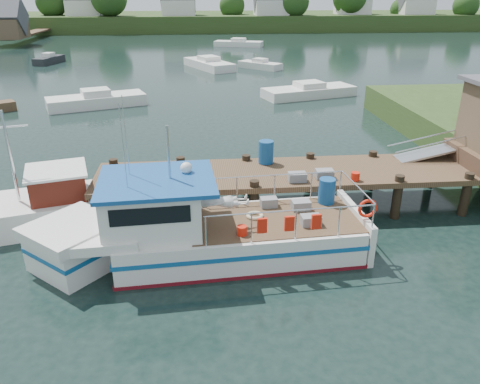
{
  "coord_description": "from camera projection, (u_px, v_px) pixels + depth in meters",
  "views": [
    {
      "loc": [
        -2.31,
        -15.52,
        7.45
      ],
      "look_at": [
        -1.0,
        -1.5,
        1.3
      ],
      "focal_mm": 35.0,
      "sensor_mm": 36.0,
      "label": 1
    }
  ],
  "objects": [
    {
      "name": "ground_plane",
      "position": [
        263.0,
        207.0,
        17.34
      ],
      "size": [
        160.0,
        160.0,
        0.0
      ],
      "primitive_type": "plane",
      "color": "black"
    },
    {
      "name": "far_shore",
      "position": [
        206.0,
        18.0,
        91.67
      ],
      "size": [
        140.0,
        42.55,
        9.22
      ],
      "color": "#2D431B",
      "rests_on": "ground"
    },
    {
      "name": "dock",
      "position": [
        441.0,
        144.0,
        17.01
      ],
      "size": [
        16.6,
        3.0,
        4.78
      ],
      "color": "#4D3724",
      "rests_on": "ground"
    },
    {
      "name": "lobster_boat",
      "position": [
        197.0,
        231.0,
        13.78
      ],
      "size": [
        10.29,
        3.51,
        4.88
      ],
      "rotation": [
        0.0,
        0.0,
        0.06
      ],
      "color": "silver",
      "rests_on": "ground"
    },
    {
      "name": "work_boat",
      "position": [
        35.0,
        208.0,
        15.78
      ],
      "size": [
        7.66,
        3.91,
        4.03
      ],
      "rotation": [
        0.0,
        0.0,
        0.26
      ],
      "color": "silver",
      "rests_on": "ground"
    },
    {
      "name": "moored_far",
      "position": [
        239.0,
        43.0,
        65.07
      ],
      "size": [
        6.98,
        4.23,
        1.12
      ],
      "rotation": [
        0.0,
        0.0,
        -0.06
      ],
      "color": "silver",
      "rests_on": "ground"
    },
    {
      "name": "moored_a",
      "position": [
        96.0,
        100.0,
        31.93
      ],
      "size": [
        6.81,
        4.28,
        1.19
      ],
      "rotation": [
        0.0,
        0.0,
        0.0
      ],
      "color": "silver",
      "rests_on": "ground"
    },
    {
      "name": "moored_b",
      "position": [
        260.0,
        65.0,
        47.08
      ],
      "size": [
        4.35,
        4.32,
        1.01
      ],
      "rotation": [
        0.0,
        0.0,
        -0.17
      ],
      "color": "silver",
      "rests_on": "ground"
    },
    {
      "name": "moored_c",
      "position": [
        309.0,
        91.0,
        34.88
      ],
      "size": [
        7.33,
        4.3,
        1.1
      ],
      "rotation": [
        0.0,
        0.0,
        0.12
      ],
      "color": "silver",
      "rests_on": "ground"
    },
    {
      "name": "moored_d",
      "position": [
        209.0,
        64.0,
        47.22
      ],
      "size": [
        5.16,
        7.46,
        1.21
      ],
      "rotation": [
        0.0,
        0.0,
        -0.09
      ],
      "color": "silver",
      "rests_on": "ground"
    },
    {
      "name": "moored_e",
      "position": [
        49.0,
        60.0,
        50.28
      ],
      "size": [
        2.57,
        4.31,
        1.13
      ],
      "rotation": [
        0.0,
        0.0,
        -0.13
      ],
      "color": "black",
      "rests_on": "ground"
    }
  ]
}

